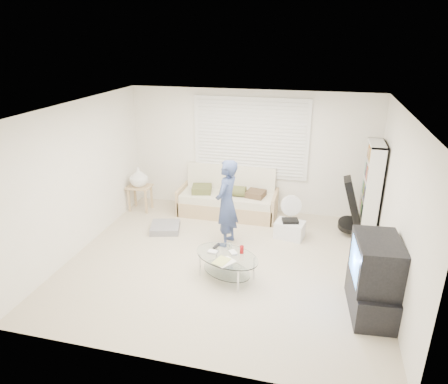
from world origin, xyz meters
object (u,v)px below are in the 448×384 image
(bookshelf, at_px, (371,190))
(tv_unit, at_px, (374,278))
(coffee_table, at_px, (227,260))
(futon_sofa, at_px, (228,199))

(bookshelf, relative_size, tv_unit, 1.63)
(coffee_table, bearing_deg, tv_unit, -8.85)
(bookshelf, bearing_deg, tv_unit, -93.06)
(futon_sofa, distance_m, bookshelf, 2.77)
(futon_sofa, relative_size, tv_unit, 1.85)
(futon_sofa, bearing_deg, tv_unit, -45.43)
(futon_sofa, height_order, bookshelf, bookshelf)
(tv_unit, distance_m, coffee_table, 2.09)
(coffee_table, bearing_deg, futon_sofa, 102.84)
(coffee_table, bearing_deg, bookshelf, 42.93)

